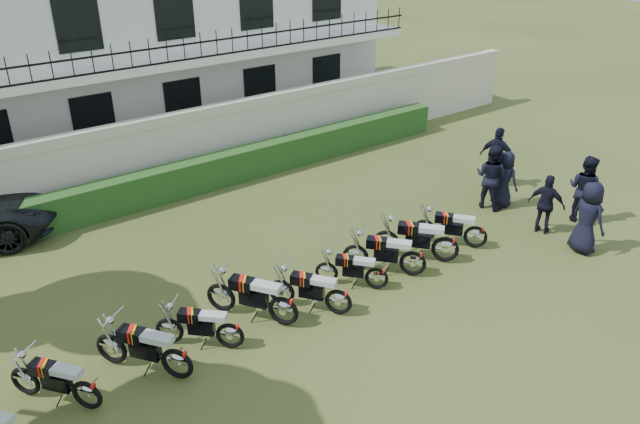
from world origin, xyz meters
The scene contains 19 objects.
ground centered at (0.00, 0.00, 0.00)m, with size 100.00×100.00×0.00m, color #3B481C.
perimeter_wall centered at (0.00, 8.00, 1.17)m, with size 30.00×0.35×2.30m.
hedge centered at (1.00, 7.20, 0.50)m, with size 18.00×0.60×1.00m, color #224317.
building centered at (0.00, 13.96, 3.71)m, with size 20.40×9.60×7.40m.
motorcycle_1 centered at (-5.26, 0.06, 0.46)m, with size 1.18×1.53×1.01m.
motorcycle_2 centered at (-3.68, -0.16, 0.52)m, with size 1.26×1.73×1.12m.
motorcycle_3 centered at (-2.47, 0.03, 0.45)m, with size 1.35×1.33×0.98m.
motorcycle_4 centered at (-1.22, 0.03, 0.53)m, with size 1.24×1.83×1.15m.
motorcycle_5 centered at (-0.07, -0.35, 0.47)m, with size 1.18×1.58×1.03m.
motorcycle_6 centered at (1.22, -0.11, 0.43)m, with size 1.17×1.34×0.92m.
motorcycle_7 centered at (2.28, -0.19, 0.50)m, with size 1.35×1.60×1.09m.
motorcycle_8 centered at (3.35, -0.21, 0.53)m, with size 1.43×1.68×1.15m.
motorcycle_9 centered at (4.48, -0.19, 0.47)m, with size 1.20×1.57×1.03m.
officer_0 centered at (6.55, -1.90, 0.94)m, with size 0.92×0.60×1.88m, color black.
officer_1 centered at (8.01, -0.89, 0.95)m, with size 0.92×0.72×1.90m, color black.
officer_2 centered at (6.60, -0.70, 0.82)m, with size 0.96×0.40×1.64m, color black.
officer_3 centered at (7.07, 1.03, 0.82)m, with size 0.80×0.52×1.65m, color black.
officer_4 centered at (6.66, 1.20, 0.94)m, with size 0.91×0.71×1.88m, color black.
officer_5 centered at (7.99, 2.05, 0.94)m, with size 1.10×0.46×1.88m, color black.
Camera 1 is at (-6.96, -8.89, 7.93)m, focal length 35.00 mm.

